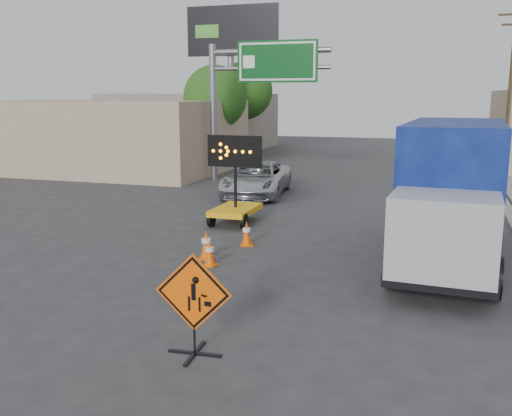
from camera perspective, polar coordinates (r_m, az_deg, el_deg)
The scene contains 16 objects.
ground at distance 11.32m, azimuth -7.99°, elevation -11.27°, with size 100.00×100.00×0.00m, color #2D2D30.
curb_right at distance 24.87m, azimuth 23.53°, elevation 0.45°, with size 0.40×60.00×0.12m, color gray.
storefront_left_near at distance 34.88m, azimuth -14.56°, elevation 7.08°, with size 14.00×10.00×4.00m, color tan.
storefront_left_far at distance 47.67m, azimuth -6.50°, elevation 8.63°, with size 12.00×10.00×4.40m, color gray.
highway_gantry at distance 28.81m, azimuth -0.46°, elevation 12.75°, with size 6.18×0.38×6.90m.
billboard at distance 37.69m, azimuth -2.39°, elevation 15.86°, with size 6.10×0.54×9.85m.
utility_pole_far at distance 33.54m, azimuth 24.13°, elevation 10.92°, with size 1.80×0.26×9.00m.
tree_left_near at distance 33.83m, azimuth -4.10°, elevation 10.96°, with size 3.71×3.71×6.03m.
tree_left_far at distance 41.68m, azimuth -1.21°, elevation 11.63°, with size 4.10×4.10×6.66m.
construction_sign at distance 9.64m, azimuth -6.25°, elevation -9.35°, with size 1.33×0.95×1.77m.
arrow_board at distance 19.35m, azimuth -2.06°, elevation 0.38°, with size 1.90×2.13×3.00m.
pickup_truck at distance 24.78m, azimuth 0.04°, elevation 2.94°, with size 2.44×5.28×1.47m, color silver.
box_truck at distance 15.54m, azimuth 18.88°, elevation 0.73°, with size 2.76×7.74×3.62m.
cone_a at distance 14.68m, azimuth -4.65°, elevation -4.49°, with size 0.39×0.39×0.69m.
cone_b at distance 15.30m, azimuth -4.99°, elevation -3.65°, with size 0.48×0.48×0.78m.
cone_c at distance 16.57m, azimuth -0.94°, elevation -2.54°, with size 0.48×0.48×0.73m.
Camera 1 is at (4.66, -9.37, 4.31)m, focal length 40.00 mm.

